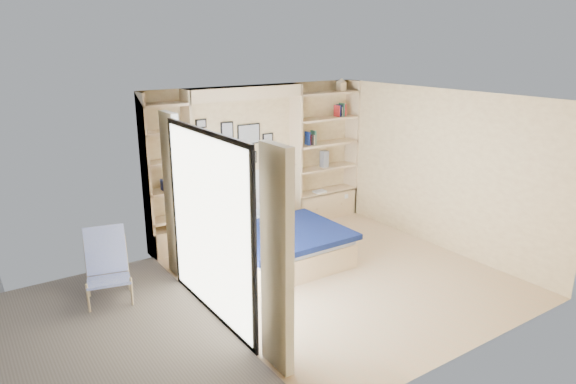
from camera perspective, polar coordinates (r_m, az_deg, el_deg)
ground at (r=7.43m, az=5.64°, el=-9.04°), size 4.50×4.50×0.00m
room_shell at (r=8.01m, az=-3.24°, el=1.15°), size 4.50×4.50×4.50m
bed at (r=7.86m, az=-1.82°, el=-5.28°), size 1.74×2.26×1.07m
photo_gallery at (r=8.45m, az=-6.15°, el=5.57°), size 1.48×0.02×0.82m
reading_lamps at (r=8.44m, az=-4.42°, el=2.10°), size 1.92×0.12×0.15m
shelf_decor at (r=9.14m, az=3.04°, el=7.04°), size 3.54×0.23×2.03m
deck at (r=6.07m, az=-22.86°, el=-16.64°), size 3.20×4.00×0.05m
deck_chair at (r=7.00m, az=-19.45°, el=-7.75°), size 0.72×0.98×0.89m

